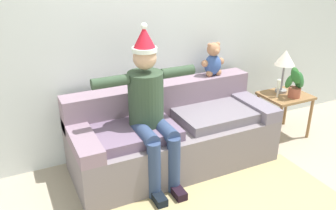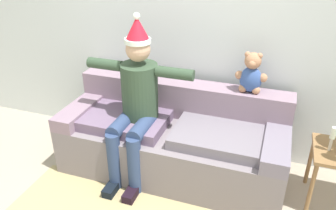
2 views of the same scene
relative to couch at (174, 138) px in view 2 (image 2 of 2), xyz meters
name	(u,v)px [view 2 (image 2 of 2)]	position (x,y,z in m)	size (l,w,h in m)	color
back_wall	(191,23)	(0.00, 0.52, 1.02)	(7.00, 0.10, 2.70)	silver
couch	(174,138)	(0.00, 0.00, 0.00)	(2.13, 0.87, 0.83)	slate
person_seated	(136,99)	(-0.31, -0.16, 0.46)	(1.02, 0.77, 1.55)	#324732
teddy_bear	(251,74)	(0.65, 0.27, 0.66)	(0.29, 0.17, 0.38)	#375394
candle_tall	(333,136)	(1.36, -0.05, 0.35)	(0.04, 0.04, 0.22)	beige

